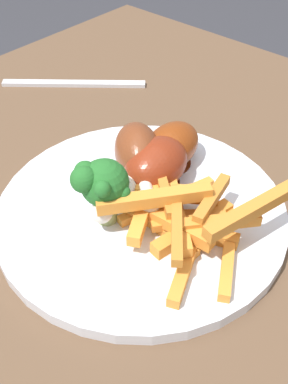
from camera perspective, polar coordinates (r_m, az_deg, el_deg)
dining_table at (r=0.51m, az=-5.36°, el=-17.10°), size 0.90×0.76×0.74m
dinner_plate at (r=0.43m, az=0.00°, el=-2.57°), size 0.27×0.27×0.01m
broccoli_floret_front at (r=0.39m, az=-5.14°, el=0.99°), size 0.05×0.05×0.06m
carrot_fries_pile at (r=0.40m, az=5.06°, el=-3.01°), size 0.15×0.14×0.05m
chicken_drumstick_near at (r=0.44m, az=1.14°, el=3.07°), size 0.13×0.06×0.05m
chicken_drumstick_far at (r=0.46m, az=2.99°, el=5.27°), size 0.12×0.05×0.04m
chicken_drumstick_extra at (r=0.45m, az=-0.70°, el=4.57°), size 0.09×0.11×0.05m
fork at (r=0.64m, az=-8.58°, el=12.98°), size 0.13×0.15×0.00m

